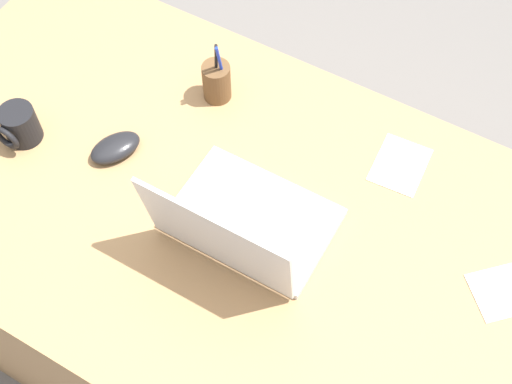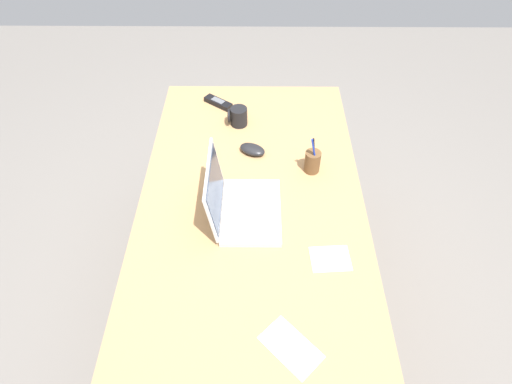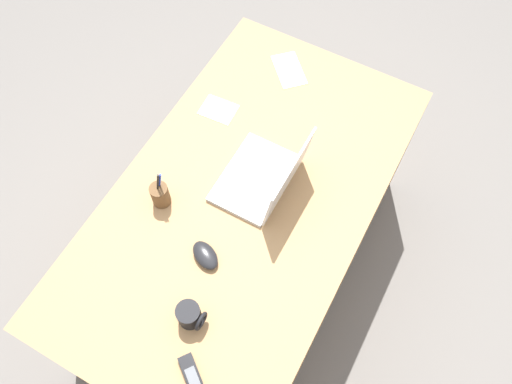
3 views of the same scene
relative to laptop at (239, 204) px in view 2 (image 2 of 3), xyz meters
name	(u,v)px [view 2 (image 2 of 3)]	position (x,y,z in m)	size (l,w,h in m)	color
ground_plane	(253,296)	(0.08, -0.04, -0.80)	(6.00, 6.00, 0.00)	slate
desk	(252,253)	(0.08, -0.04, -0.42)	(1.53, 0.86, 0.75)	#A87C4F
laptop	(239,204)	(0.00, 0.00, 0.00)	(0.32, 0.26, 0.23)	silver
computer_mouse	(253,149)	(0.34, -0.05, -0.03)	(0.07, 0.11, 0.04)	black
coffee_mug_white	(238,116)	(0.54, 0.02, -0.01)	(0.08, 0.09, 0.09)	black
cordless_phone	(218,102)	(0.69, 0.13, -0.04)	(0.12, 0.14, 0.03)	black
pen_holder	(312,161)	(0.23, -0.29, 0.00)	(0.06, 0.06, 0.18)	brown
paper_note_near_laptop	(330,259)	(-0.20, -0.32, -0.05)	(0.10, 0.13, 0.00)	white
paper_note_left	(291,347)	(-0.52, -0.17, -0.05)	(0.18, 0.10, 0.00)	white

